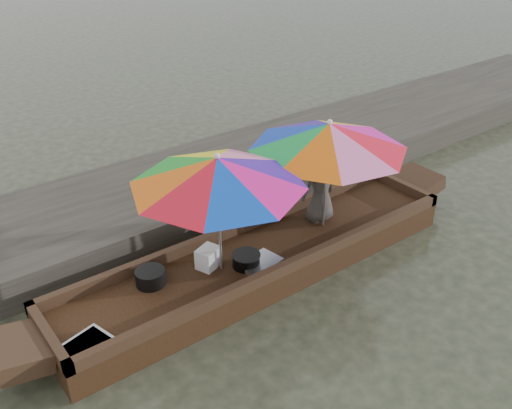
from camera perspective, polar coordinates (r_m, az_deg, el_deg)
water at (r=7.58m, az=0.46°, el=-6.90°), size 80.00×80.00×0.00m
dock at (r=9.03m, az=-8.08°, el=1.06°), size 22.00×2.20×0.50m
boat_hull at (r=7.48m, az=0.47°, el=-5.82°), size 5.63×1.20×0.35m
cooking_pot at (r=6.88m, az=-10.52°, el=-7.16°), size 0.36×0.36×0.19m
tray_crayfish at (r=6.20m, az=-16.73°, el=-13.50°), size 0.59×0.47×0.09m
tray_scallop at (r=7.11m, az=0.42°, el=-5.92°), size 0.57×0.44×0.06m
charcoal_grill at (r=7.07m, az=-0.99°, el=-5.63°), size 0.34×0.34×0.16m
supply_bag at (r=7.06m, az=-4.79°, el=-5.32°), size 0.34×0.31×0.26m
vendor at (r=7.85m, az=6.47°, el=1.96°), size 0.56×0.39×1.09m
umbrella_bow at (r=6.67m, az=-3.70°, el=-0.97°), size 2.17×2.17×1.55m
umbrella_stern at (r=7.62m, az=7.04°, el=2.96°), size 2.43×2.43×1.55m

